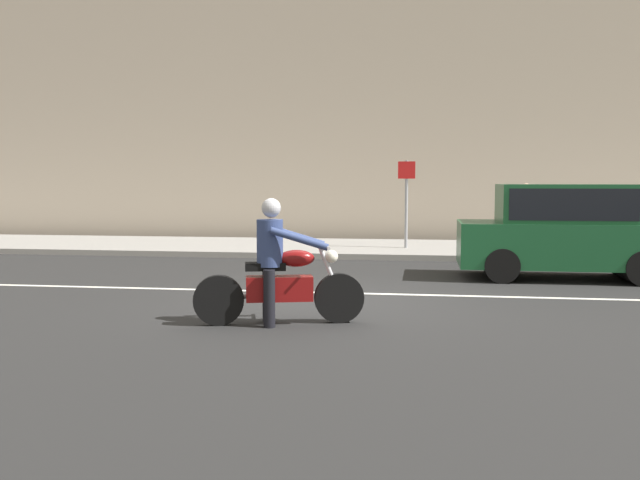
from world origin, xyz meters
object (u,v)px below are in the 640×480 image
at_px(street_sign_post, 406,194).
at_px(motorcycle_with_rider_denim_blue, 278,273).
at_px(parked_hatchback_forest_green, 564,230).
at_px(pedestrian_bystander, 526,211).

bearing_deg(street_sign_post, motorcycle_with_rider_denim_blue, -98.65).
relative_size(parked_hatchback_forest_green, street_sign_post, 1.74).
height_order(street_sign_post, pedestrian_bystander, street_sign_post).
distance_m(parked_hatchback_forest_green, pedestrian_bystander, 4.13).
bearing_deg(pedestrian_bystander, motorcycle_with_rider_denim_blue, -115.75).
xyz_separation_m(motorcycle_with_rider_denim_blue, pedestrian_bystander, (4.37, 9.06, 0.45)).
bearing_deg(motorcycle_with_rider_denim_blue, pedestrian_bystander, 64.25).
bearing_deg(pedestrian_bystander, parked_hatchback_forest_green, -88.14).
height_order(parked_hatchback_forest_green, pedestrian_bystander, pedestrian_bystander).
bearing_deg(parked_hatchback_forest_green, pedestrian_bystander, 91.86).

